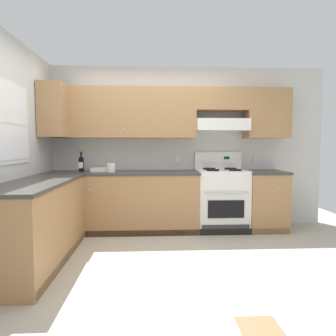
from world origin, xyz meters
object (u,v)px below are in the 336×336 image
at_px(wine_bottle, 81,163).
at_px(paper_towel_roll, 111,168).
at_px(bowl, 101,170).
at_px(stove, 222,199).

bearing_deg(wine_bottle, paper_towel_roll, -15.72).
distance_m(wine_bottle, bowl, 0.32).
distance_m(stove, wine_bottle, 2.21).
height_order(stove, wine_bottle, wine_bottle).
relative_size(bowl, paper_towel_roll, 2.22).
distance_m(stove, bowl, 1.89).
xyz_separation_m(bowl, paper_towel_roll, (0.16, -0.14, 0.05)).
height_order(wine_bottle, paper_towel_roll, wine_bottle).
bearing_deg(stove, bowl, 178.22).
bearing_deg(paper_towel_roll, bowl, 139.93).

